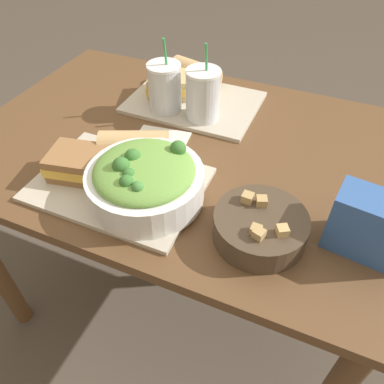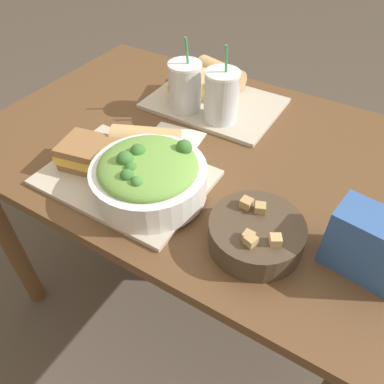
{
  "view_description": "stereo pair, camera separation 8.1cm",
  "coord_description": "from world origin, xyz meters",
  "px_view_note": "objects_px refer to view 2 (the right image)",
  "views": [
    {
      "loc": [
        0.36,
        -0.78,
        1.41
      ],
      "look_at": [
        0.13,
        -0.24,
        0.85
      ],
      "focal_mm": 35.0,
      "sensor_mm": 36.0,
      "label": 1
    },
    {
      "loc": [
        0.44,
        -0.74,
        1.41
      ],
      "look_at": [
        0.13,
        -0.24,
        0.85
      ],
      "focal_mm": 35.0,
      "sensor_mm": 36.0,
      "label": 2
    }
  ],
  "objects_px": {
    "salad_bowl": "(149,175)",
    "chip_bag": "(370,245)",
    "drink_cup_red": "(221,98)",
    "sandwich_near": "(90,154)",
    "baguette_near": "(147,141)",
    "soup_bowl": "(256,233)",
    "napkin_folded": "(176,137)",
    "drink_cup_dark": "(185,88)",
    "baguette_far": "(220,75)",
    "sandwich_far": "(194,84)"
  },
  "relations": [
    {
      "from": "drink_cup_dark",
      "to": "chip_bag",
      "type": "height_order",
      "value": "drink_cup_dark"
    },
    {
      "from": "baguette_near",
      "to": "napkin_folded",
      "type": "height_order",
      "value": "baguette_near"
    },
    {
      "from": "soup_bowl",
      "to": "napkin_folded",
      "type": "height_order",
      "value": "soup_bowl"
    },
    {
      "from": "baguette_near",
      "to": "sandwich_far",
      "type": "height_order",
      "value": "baguette_near"
    },
    {
      "from": "salad_bowl",
      "to": "sandwich_far",
      "type": "xyz_separation_m",
      "value": [
        -0.16,
        0.46,
        -0.02
      ]
    },
    {
      "from": "sandwich_far",
      "to": "drink_cup_dark",
      "type": "height_order",
      "value": "drink_cup_dark"
    },
    {
      "from": "sandwich_near",
      "to": "drink_cup_red",
      "type": "relative_size",
      "value": 0.72
    },
    {
      "from": "baguette_far",
      "to": "napkin_folded",
      "type": "xyz_separation_m",
      "value": [
        0.03,
        -0.32,
        -0.05
      ]
    },
    {
      "from": "sandwich_near",
      "to": "baguette_near",
      "type": "relative_size",
      "value": 0.84
    },
    {
      "from": "drink_cup_dark",
      "to": "soup_bowl",
      "type": "bearing_deg",
      "value": -42.54
    },
    {
      "from": "sandwich_near",
      "to": "sandwich_far",
      "type": "bearing_deg",
      "value": 74.01
    },
    {
      "from": "sandwich_far",
      "to": "baguette_far",
      "type": "bearing_deg",
      "value": 41.04
    },
    {
      "from": "salad_bowl",
      "to": "sandwich_near",
      "type": "bearing_deg",
      "value": 177.78
    },
    {
      "from": "baguette_far",
      "to": "drink_cup_red",
      "type": "height_order",
      "value": "drink_cup_red"
    },
    {
      "from": "baguette_near",
      "to": "baguette_far",
      "type": "bearing_deg",
      "value": -22.06
    },
    {
      "from": "napkin_folded",
      "to": "soup_bowl",
      "type": "bearing_deg",
      "value": -33.62
    },
    {
      "from": "sandwich_far",
      "to": "drink_cup_red",
      "type": "height_order",
      "value": "drink_cup_red"
    },
    {
      "from": "sandwich_far",
      "to": "drink_cup_red",
      "type": "bearing_deg",
      "value": -50.47
    },
    {
      "from": "salad_bowl",
      "to": "soup_bowl",
      "type": "relative_size",
      "value": 1.35
    },
    {
      "from": "baguette_far",
      "to": "napkin_folded",
      "type": "relative_size",
      "value": 1.13
    },
    {
      "from": "salad_bowl",
      "to": "sandwich_near",
      "type": "relative_size",
      "value": 1.66
    },
    {
      "from": "sandwich_far",
      "to": "drink_cup_dark",
      "type": "xyz_separation_m",
      "value": [
        0.02,
        -0.09,
        0.04
      ]
    },
    {
      "from": "sandwich_near",
      "to": "napkin_folded",
      "type": "height_order",
      "value": "sandwich_near"
    },
    {
      "from": "baguette_near",
      "to": "baguette_far",
      "type": "distance_m",
      "value": 0.43
    },
    {
      "from": "drink_cup_red",
      "to": "sandwich_near",
      "type": "bearing_deg",
      "value": -116.97
    },
    {
      "from": "baguette_far",
      "to": "sandwich_far",
      "type": "bearing_deg",
      "value": 163.94
    },
    {
      "from": "sandwich_near",
      "to": "drink_cup_dark",
      "type": "xyz_separation_m",
      "value": [
        0.06,
        0.36,
        0.04
      ]
    },
    {
      "from": "drink_cup_red",
      "to": "baguette_far",
      "type": "bearing_deg",
      "value": 118.51
    },
    {
      "from": "sandwich_near",
      "to": "baguette_far",
      "type": "bearing_deg",
      "value": 69.4
    },
    {
      "from": "soup_bowl",
      "to": "drink_cup_red",
      "type": "distance_m",
      "value": 0.47
    },
    {
      "from": "soup_bowl",
      "to": "drink_cup_red",
      "type": "relative_size",
      "value": 0.88
    },
    {
      "from": "drink_cup_dark",
      "to": "chip_bag",
      "type": "bearing_deg",
      "value": -27.36
    },
    {
      "from": "soup_bowl",
      "to": "baguette_near",
      "type": "height_order",
      "value": "baguette_near"
    },
    {
      "from": "salad_bowl",
      "to": "drink_cup_red",
      "type": "distance_m",
      "value": 0.37
    },
    {
      "from": "baguette_far",
      "to": "drink_cup_dark",
      "type": "distance_m",
      "value": 0.18
    },
    {
      "from": "sandwich_near",
      "to": "napkin_folded",
      "type": "relative_size",
      "value": 1.0
    },
    {
      "from": "sandwich_near",
      "to": "drink_cup_red",
      "type": "xyz_separation_m",
      "value": [
        0.18,
        0.36,
        0.04
      ]
    },
    {
      "from": "baguette_far",
      "to": "chip_bag",
      "type": "height_order",
      "value": "chip_bag"
    },
    {
      "from": "sandwich_far",
      "to": "napkin_folded",
      "type": "height_order",
      "value": "sandwich_far"
    },
    {
      "from": "baguette_near",
      "to": "drink_cup_dark",
      "type": "height_order",
      "value": "drink_cup_dark"
    },
    {
      "from": "salad_bowl",
      "to": "drink_cup_red",
      "type": "relative_size",
      "value": 1.19
    },
    {
      "from": "sandwich_near",
      "to": "baguette_near",
      "type": "bearing_deg",
      "value": 36.89
    },
    {
      "from": "sandwich_near",
      "to": "baguette_near",
      "type": "xyz_separation_m",
      "value": [
        0.1,
        0.11,
        0.01
      ]
    },
    {
      "from": "chip_bag",
      "to": "napkin_folded",
      "type": "relative_size",
      "value": 1.0
    },
    {
      "from": "salad_bowl",
      "to": "chip_bag",
      "type": "relative_size",
      "value": 1.66
    },
    {
      "from": "soup_bowl",
      "to": "sandwich_near",
      "type": "xyz_separation_m",
      "value": [
        -0.46,
        0.01,
        0.01
      ]
    },
    {
      "from": "baguette_near",
      "to": "napkin_folded",
      "type": "bearing_deg",
      "value": -31.41
    },
    {
      "from": "salad_bowl",
      "to": "soup_bowl",
      "type": "xyz_separation_m",
      "value": [
        0.27,
        -0.0,
        -0.03
      ]
    },
    {
      "from": "drink_cup_red",
      "to": "soup_bowl",
      "type": "bearing_deg",
      "value": -52.79
    },
    {
      "from": "chip_bag",
      "to": "baguette_far",
      "type": "bearing_deg",
      "value": 147.46
    }
  ]
}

